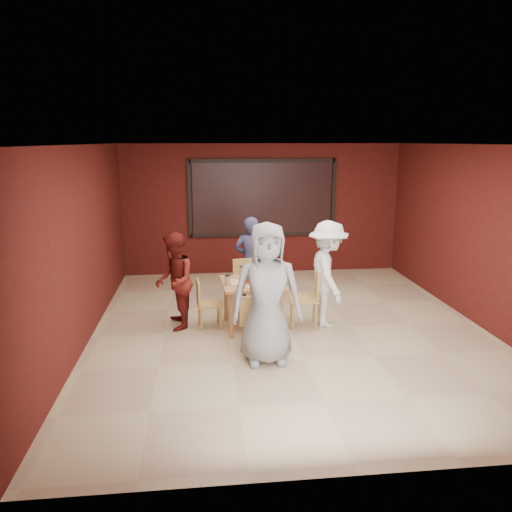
{
  "coord_description": "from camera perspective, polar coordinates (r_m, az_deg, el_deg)",
  "views": [
    {
      "loc": [
        -1.31,
        -7.19,
        2.85
      ],
      "look_at": [
        -0.51,
        0.13,
        1.15
      ],
      "focal_mm": 35.0,
      "sensor_mm": 36.0,
      "label": 1
    }
  ],
  "objects": [
    {
      "name": "diner_left",
      "position": [
        7.75,
        -9.31,
        -2.86
      ],
      "size": [
        0.63,
        0.78,
        1.5
      ],
      "primitive_type": "imported",
      "rotation": [
        0.0,
        0.0,
        -1.48
      ],
      "color": "#5F1612",
      "rests_on": "floor"
    },
    {
      "name": "window_blinds",
      "position": [
        10.78,
        0.77,
        6.64
      ],
      "size": [
        3.0,
        0.02,
        1.5
      ],
      "primitive_type": "cube",
      "color": "black"
    },
    {
      "name": "chair_right",
      "position": [
        7.82,
        6.06,
        -4.39
      ],
      "size": [
        0.5,
        0.5,
        0.92
      ],
      "color": "tan",
      "rests_on": "floor"
    },
    {
      "name": "floor",
      "position": [
        7.84,
        3.85,
        -8.32
      ],
      "size": [
        7.0,
        7.0,
        0.0
      ],
      "primitive_type": "plane",
      "color": "#CAB98C",
      "rests_on": "ground"
    },
    {
      "name": "chair_back",
      "position": [
        8.42,
        -1.0,
        -3.09
      ],
      "size": [
        0.51,
        0.51,
        0.91
      ],
      "color": "tan",
      "rests_on": "floor"
    },
    {
      "name": "dining_table",
      "position": [
        7.67,
        -0.37,
        -3.6
      ],
      "size": [
        0.99,
        0.99,
        0.9
      ],
      "color": "#B9824C",
      "rests_on": "floor"
    },
    {
      "name": "diner_back",
      "position": [
        8.77,
        -0.59,
        -0.57
      ],
      "size": [
        0.63,
        0.47,
        1.58
      ],
      "primitive_type": "imported",
      "rotation": [
        0.0,
        0.0,
        2.97
      ],
      "color": "#32365A",
      "rests_on": "floor"
    },
    {
      "name": "diner_front",
      "position": [
        6.43,
        1.25,
        -4.33
      ],
      "size": [
        0.91,
        0.6,
        1.87
      ],
      "primitive_type": "imported",
      "rotation": [
        0.0,
        0.0,
        0.0
      ],
      "color": "gray",
      "rests_on": "floor"
    },
    {
      "name": "chair_front",
      "position": [
        6.93,
        -0.1,
        -7.19
      ],
      "size": [
        0.47,
        0.47,
        0.81
      ],
      "color": "tan",
      "rests_on": "floor"
    },
    {
      "name": "diner_right",
      "position": [
        7.83,
        8.19,
        -2.05
      ],
      "size": [
        0.63,
        1.08,
        1.66
      ],
      "primitive_type": "imported",
      "rotation": [
        0.0,
        0.0,
        1.58
      ],
      "color": "white",
      "rests_on": "floor"
    },
    {
      "name": "chair_left",
      "position": [
        7.78,
        -5.83,
        -5.13
      ],
      "size": [
        0.4,
        0.4,
        0.77
      ],
      "color": "tan",
      "rests_on": "floor"
    }
  ]
}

